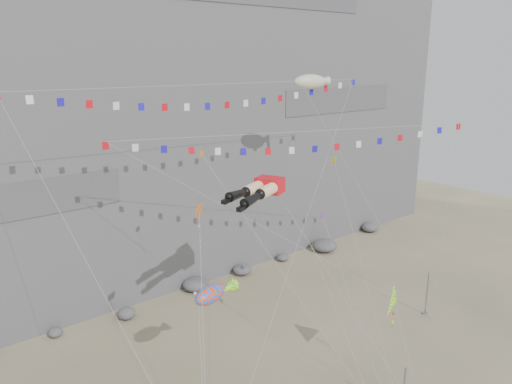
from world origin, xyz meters
The scene contains 15 objects.
ground centered at (0.00, 0.00, 0.00)m, with size 120.00×120.00×0.00m, color tan.
cliff centered at (0.00, 32.00, 25.00)m, with size 80.00×28.00×50.00m, color slate.
talus_boulders centered at (0.00, 17.00, 0.60)m, with size 60.00×3.00×1.20m, color slate, non-canonical shape.
anchor_pole_right centered at (13.76, -0.66, 2.06)m, with size 0.12×0.12×4.12m, color gray.
legs_kite centered at (-2.45, 3.90, 13.61)m, with size 7.50×14.63×19.14m.
flag_banner_upper centered at (-1.77, 9.89, 20.88)m, with size 31.59×15.23×27.78m.
flag_banner_lower centered at (3.42, 5.34, 17.19)m, with size 28.78×12.10×21.09m.
harlequin_kite centered at (-8.96, 1.76, 13.82)m, with size 4.93×7.32×15.81m.
fish_windsock centered at (-8.08, 2.11, 7.84)m, with size 6.61×7.24×10.90m.
delta_kite centered at (2.84, -4.61, 6.47)m, with size 2.77×4.46×8.31m.
blimp_windsock centered at (8.13, 9.46, 20.79)m, with size 7.49×12.42×24.20m.
small_kite_a centered at (-5.57, 5.94, 15.82)m, with size 5.81×12.87×21.11m.
small_kite_b centered at (5.30, 4.66, 9.72)m, with size 4.57×10.66×14.69m.
small_kite_c centered at (0.31, 1.03, 9.29)m, with size 1.91×8.29×12.10m.
small_kite_d centered at (8.21, 6.21, 13.89)m, with size 7.49×13.42×20.20m.
Camera 1 is at (-24.67, -22.98, 22.87)m, focal length 35.00 mm.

